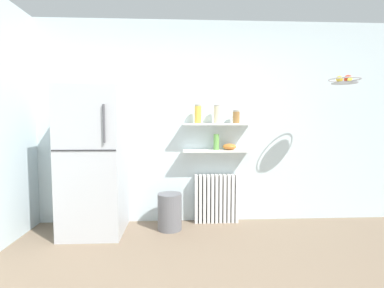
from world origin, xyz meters
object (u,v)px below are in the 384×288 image
(refrigerator, at_px, (94,161))
(shelf_bowl, at_px, (230,147))
(storage_jar_1, at_px, (217,114))
(vase, at_px, (216,142))
(storage_jar_0, at_px, (198,114))
(hanging_fruit_basket, at_px, (345,80))
(radiator, at_px, (216,198))
(storage_jar_2, at_px, (236,117))
(trash_bin, at_px, (170,212))

(refrigerator, distance_m, shelf_bowl, 1.67)
(storage_jar_1, height_order, vase, storage_jar_1)
(storage_jar_0, bearing_deg, hanging_fruit_basket, -15.69)
(storage_jar_0, bearing_deg, refrigerator, -169.23)
(radiator, distance_m, vase, 0.74)
(vase, bearing_deg, refrigerator, -170.91)
(storage_jar_1, distance_m, storage_jar_2, 0.25)
(storage_jar_1, height_order, trash_bin, storage_jar_1)
(storage_jar_2, distance_m, trash_bin, 1.44)
(radiator, distance_m, trash_bin, 0.65)
(storage_jar_2, bearing_deg, vase, 180.00)
(vase, bearing_deg, hanging_fruit_basket, -18.18)
(refrigerator, bearing_deg, trash_bin, 2.18)
(storage_jar_0, bearing_deg, storage_jar_1, 0.00)
(storage_jar_1, relative_size, shelf_bowl, 1.31)
(storage_jar_1, distance_m, shelf_bowl, 0.44)
(shelf_bowl, xyz_separation_m, trash_bin, (-0.76, -0.20, -0.77))
(radiator, xyz_separation_m, storage_jar_2, (0.24, -0.03, 1.06))
(refrigerator, xyz_separation_m, trash_bin, (0.88, 0.03, -0.63))
(hanging_fruit_basket, bearing_deg, radiator, 160.60)
(radiator, height_order, vase, vase)
(storage_jar_1, bearing_deg, trash_bin, -161.39)
(hanging_fruit_basket, bearing_deg, storage_jar_1, 161.71)
(storage_jar_1, xyz_separation_m, hanging_fruit_basket, (1.38, -0.46, 0.37))
(storage_jar_2, relative_size, shelf_bowl, 0.94)
(vase, bearing_deg, radiator, 74.35)
(storage_jar_0, distance_m, hanging_fruit_basket, 1.72)
(refrigerator, height_order, hanging_fruit_basket, hanging_fruit_basket)
(storage_jar_1, relative_size, hanging_fruit_basket, 0.68)
(shelf_bowl, xyz_separation_m, hanging_fruit_basket, (1.22, -0.46, 0.78))
(storage_jar_1, xyz_separation_m, trash_bin, (-0.60, -0.20, -1.18))
(storage_jar_1, height_order, shelf_bowl, storage_jar_1)
(storage_jar_2, distance_m, hanging_fruit_basket, 1.29)
(storage_jar_0, relative_size, vase, 1.17)
(storage_jar_0, distance_m, storage_jar_1, 0.24)
(vase, bearing_deg, storage_jar_0, -180.00)
(trash_bin, bearing_deg, storage_jar_2, 13.47)
(refrigerator, relative_size, storage_jar_0, 7.28)
(storage_jar_0, relative_size, storage_jar_1, 1.01)
(refrigerator, relative_size, vase, 8.51)
(vase, height_order, trash_bin, vase)
(refrigerator, distance_m, radiator, 1.60)
(refrigerator, xyz_separation_m, hanging_fruit_basket, (2.86, -0.22, 0.92))
(refrigerator, bearing_deg, hanging_fruit_basket, -4.40)
(radiator, relative_size, vase, 3.13)
(trash_bin, bearing_deg, refrigerator, -177.82)
(radiator, bearing_deg, vase, -105.65)
(radiator, xyz_separation_m, storage_jar_0, (-0.24, -0.03, 1.09))
(vase, height_order, hanging_fruit_basket, hanging_fruit_basket)
(hanging_fruit_basket, bearing_deg, storage_jar_2, 158.13)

